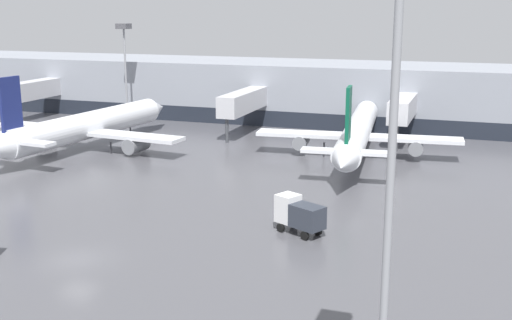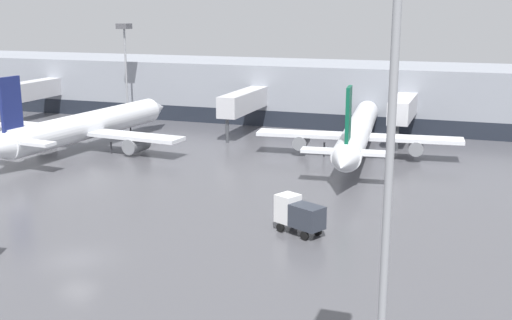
{
  "view_description": "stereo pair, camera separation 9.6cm",
  "coord_description": "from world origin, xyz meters",
  "px_view_note": "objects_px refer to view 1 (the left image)",
  "views": [
    {
      "loc": [
        25.89,
        -35.78,
        17.27
      ],
      "look_at": [
        6.08,
        20.99,
        3.0
      ],
      "focal_mm": 45.0,
      "sensor_mm": 36.0,
      "label": 1
    },
    {
      "loc": [
        25.98,
        -35.75,
        17.27
      ],
      "look_at": [
        6.08,
        20.99,
        3.0
      ],
      "focal_mm": 45.0,
      "sensor_mm": 36.0,
      "label": 2
    }
  ],
  "objects_px": {
    "apron_light_mast_3": "(124,43)",
    "apron_light_mast_1": "(397,55)",
    "parked_jet_1": "(84,127)",
    "parked_jet_3": "(358,132)",
    "service_truck_2": "(299,214)"
  },
  "relations": [
    {
      "from": "parked_jet_1",
      "to": "parked_jet_3",
      "type": "xyz_separation_m",
      "value": [
        32.97,
        6.96,
        0.19
      ]
    },
    {
      "from": "parked_jet_1",
      "to": "apron_light_mast_1",
      "type": "distance_m",
      "value": 64.18
    },
    {
      "from": "service_truck_2",
      "to": "apron_light_mast_1",
      "type": "height_order",
      "value": "apron_light_mast_1"
    },
    {
      "from": "service_truck_2",
      "to": "apron_light_mast_3",
      "type": "height_order",
      "value": "apron_light_mast_3"
    },
    {
      "from": "parked_jet_3",
      "to": "apron_light_mast_3",
      "type": "relative_size",
      "value": 2.49
    },
    {
      "from": "apron_light_mast_1",
      "to": "apron_light_mast_3",
      "type": "height_order",
      "value": "apron_light_mast_1"
    },
    {
      "from": "parked_jet_1",
      "to": "apron_light_mast_1",
      "type": "height_order",
      "value": "apron_light_mast_1"
    },
    {
      "from": "service_truck_2",
      "to": "apron_light_mast_3",
      "type": "bearing_deg",
      "value": -19.27
    },
    {
      "from": "service_truck_2",
      "to": "apron_light_mast_1",
      "type": "xyz_separation_m",
      "value": [
        9.89,
        -24.44,
        14.12
      ]
    },
    {
      "from": "apron_light_mast_1",
      "to": "apron_light_mast_3",
      "type": "relative_size",
      "value": 1.34
    },
    {
      "from": "parked_jet_1",
      "to": "apron_light_mast_3",
      "type": "bearing_deg",
      "value": 20.1
    },
    {
      "from": "parked_jet_3",
      "to": "apron_light_mast_1",
      "type": "distance_m",
      "value": 54.92
    },
    {
      "from": "parked_jet_1",
      "to": "service_truck_2",
      "type": "xyz_separation_m",
      "value": [
        33.57,
        -21.0,
        -1.22
      ]
    },
    {
      "from": "apron_light_mast_3",
      "to": "apron_light_mast_1",
      "type": "bearing_deg",
      "value": -53.0
    },
    {
      "from": "parked_jet_3",
      "to": "apron_light_mast_1",
      "type": "relative_size",
      "value": 1.85
    }
  ]
}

